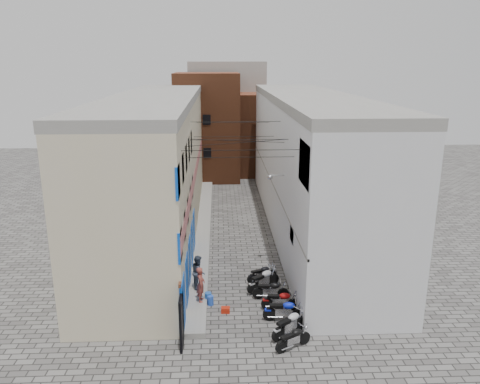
{
  "coord_description": "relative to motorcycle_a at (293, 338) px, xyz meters",
  "views": [
    {
      "loc": [
        -0.96,
        -16.96,
        11.03
      ],
      "look_at": [
        0.36,
        11.66,
        3.0
      ],
      "focal_mm": 35.0,
      "sensor_mm": 36.0,
      "label": 1
    }
  ],
  "objects": [
    {
      "name": "motorcycle_f",
      "position": [
        -0.72,
        5.03,
        0.1
      ],
      "size": [
        1.99,
        1.72,
        1.17
      ],
      "primitive_type": null,
      "rotation": [
        0.0,
        0.0,
        -0.93
      ],
      "color": "#AAA9AE",
      "rests_on": "ground"
    },
    {
      "name": "ground",
      "position": [
        -1.9,
        0.82,
        -0.48
      ],
      "size": [
        90.0,
        90.0,
        0.0
      ],
      "primitive_type": "plane",
      "color": "#4F4D4B",
      "rests_on": "ground"
    },
    {
      "name": "building_far_brick_right",
      "position": [
        1.1,
        30.82,
        3.52
      ],
      "size": [
        5.0,
        6.0,
        8.0
      ],
      "primitive_type": "cube",
      "color": "brown",
      "rests_on": "ground"
    },
    {
      "name": "motorcycle_d",
      "position": [
        -0.12,
        3.01,
        0.03
      ],
      "size": [
        1.82,
        0.71,
        1.03
      ],
      "primitive_type": null,
      "rotation": [
        0.0,
        0.0,
        -1.65
      ],
      "color": "#9B0B0B",
      "rests_on": "ground"
    },
    {
      "name": "water_jug_far",
      "position": [
        -3.45,
        3.82,
        -0.23
      ],
      "size": [
        0.41,
        0.41,
        0.51
      ],
      "primitive_type": "cylinder",
      "rotation": [
        0.0,
        0.0,
        0.3
      ],
      "color": "#2154A8",
      "rests_on": "ground"
    },
    {
      "name": "motorcycle_c",
      "position": [
        -0.08,
        2.07,
        0.06
      ],
      "size": [
        1.93,
        0.75,
        1.09
      ],
      "primitive_type": null,
      "rotation": [
        0.0,
        0.0,
        -1.66
      ],
      "color": "#0C1EC1",
      "rests_on": "ground"
    },
    {
      "name": "overhead_wires",
      "position": [
        -1.9,
        8.46,
        6.64
      ],
      "size": [
        5.8,
        13.02,
        1.32
      ],
      "color": "black",
      "rests_on": "ground"
    },
    {
      "name": "building_far_brick_left",
      "position": [
        -3.9,
        28.82,
        4.52
      ],
      "size": [
        6.0,
        6.0,
        10.0
      ],
      "primitive_type": "cube",
      "color": "brown",
      "rests_on": "ground"
    },
    {
      "name": "water_jug_near",
      "position": [
        -3.34,
        3.61,
        -0.26
      ],
      "size": [
        0.34,
        0.34,
        0.45
      ],
      "primitive_type": "cylinder",
      "rotation": [
        0.0,
        0.0,
        0.2
      ],
      "color": "blue",
      "rests_on": "ground"
    },
    {
      "name": "person_b",
      "position": [
        -3.93,
        4.91,
        0.6
      ],
      "size": [
        0.68,
        0.85,
        1.68
      ],
      "primitive_type": "imported",
      "rotation": [
        0.0,
        0.0,
        1.63
      ],
      "color": "#343D4E",
      "rests_on": "plinth"
    },
    {
      "name": "plinth",
      "position": [
        -3.95,
        13.82,
        -0.36
      ],
      "size": [
        0.9,
        26.0,
        0.25
      ],
      "primitive_type": "cube",
      "color": "gray",
      "rests_on": "ground"
    },
    {
      "name": "red_crate",
      "position": [
        -2.64,
        2.89,
        -0.36
      ],
      "size": [
        0.4,
        0.31,
        0.24
      ],
      "primitive_type": "cube",
      "rotation": [
        0.0,
        0.0,
        -0.05
      ],
      "color": "#B31F0C",
      "rests_on": "ground"
    },
    {
      "name": "motorcycle_e",
      "position": [
        -0.45,
        4.05,
        0.03
      ],
      "size": [
        1.81,
        0.71,
        1.03
      ],
      "primitive_type": null,
      "rotation": [
        0.0,
        0.0,
        -1.66
      ],
      "color": "black",
      "rests_on": "ground"
    },
    {
      "name": "motorcycle_a",
      "position": [
        0.0,
        0.0,
        0.0
      ],
      "size": [
        1.72,
        1.27,
        0.97
      ],
      "primitive_type": null,
      "rotation": [
        0.0,
        0.0,
        -1.07
      ],
      "color": "black",
      "rests_on": "ground"
    },
    {
      "name": "building_far_concrete",
      "position": [
        -1.9,
        34.82,
        5.02
      ],
      "size": [
        8.0,
        5.0,
        11.0
      ],
      "primitive_type": "cube",
      "color": "gray",
      "rests_on": "ground"
    },
    {
      "name": "building_left",
      "position": [
        -6.88,
        13.77,
        4.01
      ],
      "size": [
        5.1,
        27.0,
        9.0
      ],
      "color": "beige",
      "rests_on": "ground"
    },
    {
      "name": "person_a",
      "position": [
        -3.77,
        3.57,
        0.6
      ],
      "size": [
        0.43,
        0.63,
        1.68
      ],
      "primitive_type": "imported",
      "rotation": [
        0.0,
        0.0,
        1.52
      ],
      "color": "brown",
      "rests_on": "plinth"
    },
    {
      "name": "motorcycle_g",
      "position": [
        -0.71,
        5.9,
        0.0
      ],
      "size": [
        1.76,
        1.16,
        0.98
      ],
      "primitive_type": null,
      "rotation": [
        0.0,
        0.0,
        -1.16
      ],
      "color": "black",
      "rests_on": "ground"
    },
    {
      "name": "motorcycle_b",
      "position": [
        0.0,
        0.92,
        0.09
      ],
      "size": [
        1.95,
        1.7,
        1.14
      ],
      "primitive_type": null,
      "rotation": [
        0.0,
        0.0,
        -0.92
      ],
      "color": "#B6B6BB",
      "rests_on": "ground"
    },
    {
      "name": "building_right",
      "position": [
        3.1,
        13.82,
        4.02
      ],
      "size": [
        5.94,
        26.0,
        9.0
      ],
      "color": "silver",
      "rests_on": "ground"
    },
    {
      "name": "far_shopfront",
      "position": [
        -1.9,
        26.02,
        0.72
      ],
      "size": [
        2.0,
        0.3,
        2.4
      ],
      "primitive_type": "cube",
      "color": "black",
      "rests_on": "ground"
    }
  ]
}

